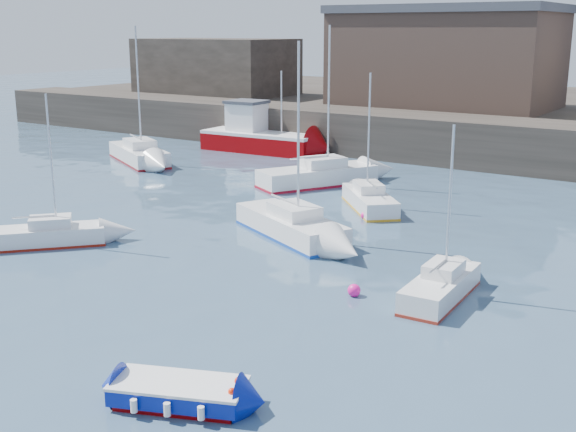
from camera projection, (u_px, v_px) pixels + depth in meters
The scene contains 16 objects.
water at pixel (38, 365), 19.16m from camera, with size 220.00×220.00×0.00m, color #2D4760.
quay_wall at pixel (483, 142), 46.98m from camera, with size 90.00×5.00×3.00m, color #28231E.
land_strip at pixel (554, 117), 61.52m from camera, with size 90.00×32.00×2.80m, color #28231E.
warehouse at pixel (446, 56), 55.36m from camera, with size 16.40×10.40×7.60m.
bldg_west at pixel (216, 66), 66.68m from camera, with size 14.00×8.00×5.00m.
blue_dinghy at pixel (179, 392), 17.03m from camera, with size 3.46×2.46×0.61m.
fishing_boat at pixel (259, 136), 52.57m from camera, with size 8.95×3.74×5.82m.
sailboat_a at pixel (46, 235), 29.67m from camera, with size 4.32×4.56×6.19m.
sailboat_b at pixel (291, 224), 30.89m from camera, with size 6.62×4.61×8.20m.
sailboat_c at pixel (441, 286), 23.74m from camera, with size 1.58×4.41×5.73m.
sailboat_e at pixel (139, 154), 48.16m from camera, with size 7.11×5.20×8.86m.
sailboat_f at pixel (369, 200), 35.68m from camera, with size 4.64×4.86×6.62m.
sailboat_h at pixel (318, 175), 41.09m from camera, with size 5.28×7.09×8.87m.
buoy_near at pixel (60, 244), 29.98m from camera, with size 0.38×0.38×0.38m, color #FF138D.
buoy_mid at pixel (354, 296), 24.11m from camera, with size 0.44×0.44×0.44m, color #FF138D.
buoy_far at pixel (364, 219), 33.92m from camera, with size 0.36×0.36×0.36m, color #FF138D.
Camera 1 is at (15.25, -10.93, 8.65)m, focal length 45.00 mm.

